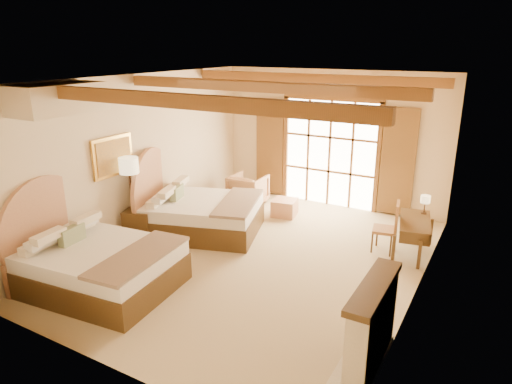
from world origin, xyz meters
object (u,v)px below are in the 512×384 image
Objects in this scene: nightstand at (140,225)px; armchair at (248,190)px; bed_near at (93,259)px; bed_far at (196,210)px; desk at (414,236)px.

nightstand is 2.99m from armchair.
bed_near is at bearing -89.81° from nightstand.
bed_far reaches higher than nightstand.
bed_near is at bearing 85.83° from armchair.
armchair is (0.80, 2.88, 0.06)m from nightstand.
bed_far is 4.36× the size of nightstand.
armchair is at bearing 156.61° from desk.
nightstand is at bearing -168.93° from desk.
armchair is at bearing 68.63° from bed_far.
bed_near reaches higher than nightstand.
nightstand is 0.48× the size of desk.
armchair is at bearing 82.21° from bed_near.
desk is (4.20, 1.07, -0.10)m from bed_far.
bed_far is at bearing -177.08° from desk.
bed_near is 5.67m from desk.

